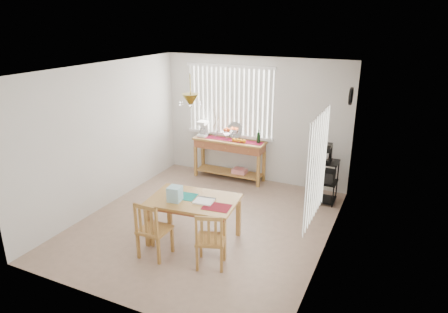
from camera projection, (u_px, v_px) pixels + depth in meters
The scene contains 10 objects.
ground at pixel (205, 224), 6.81m from camera, with size 4.00×4.50×0.01m, color gray.
room_shell at pixel (204, 127), 6.26m from camera, with size 4.20×4.70×2.70m.
sideboard at pixel (230, 150), 8.49m from camera, with size 1.56×0.44×0.88m.
sideboard_items at pixel (219, 132), 8.49m from camera, with size 1.48×0.37×0.67m.
wire_cart at pixel (324, 177), 7.46m from camera, with size 0.49×0.39×0.82m.
cart_items at pixel (326, 153), 7.31m from camera, with size 0.19×0.23×0.34m.
dining_table at pixel (194, 204), 6.09m from camera, with size 1.42×1.00×0.71m.
table_items at pixel (182, 196), 5.97m from camera, with size 1.06×0.46×0.23m.
chair_left at pixel (153, 230), 5.73m from camera, with size 0.41×0.41×0.89m.
chair_right at pixel (210, 240), 5.51m from camera, with size 0.50×0.50×0.85m.
Camera 1 is at (2.85, -5.34, 3.33)m, focal length 32.00 mm.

